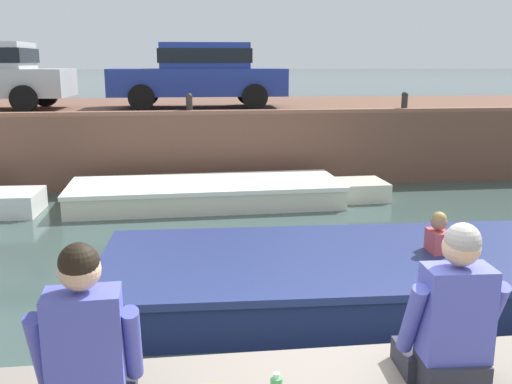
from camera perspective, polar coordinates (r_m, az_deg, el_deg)
name	(u,v)px	position (r m, az deg, el deg)	size (l,w,h in m)	color
ground_plane	(260,255)	(8.27, 0.40, -6.28)	(400.00, 400.00, 0.00)	#384C47
far_quay_wall	(223,134)	(15.40, -3.28, 5.77)	(60.00, 6.00, 1.61)	brown
far_wall_coping	(232,112)	(12.45, -2.41, 8.00)	(60.00, 0.24, 0.08)	brown
boat_moored_central_cream	(219,193)	(11.11, -3.71, -0.08)	(6.23, 1.97, 0.45)	silver
motorboat_passing	(386,275)	(6.95, 12.89, -8.06)	(7.37, 2.63, 1.02)	navy
car_left_inner_blue	(200,72)	(14.21, -5.57, 11.81)	(4.24, 1.93, 1.54)	#233893
mooring_bollard_mid	(189,103)	(12.52, -6.69, 8.86)	(0.15, 0.15, 0.45)	#2D2B28
mooring_bollard_east	(405,101)	(13.47, 14.64, 8.82)	(0.15, 0.15, 0.45)	#2D2B28
person_seated_left	(87,355)	(3.03, -16.53, -15.33)	(0.54, 0.54, 0.97)	#282833
person_seated_right	(451,324)	(3.38, 18.92, -12.41)	(0.54, 0.54, 0.97)	#282833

